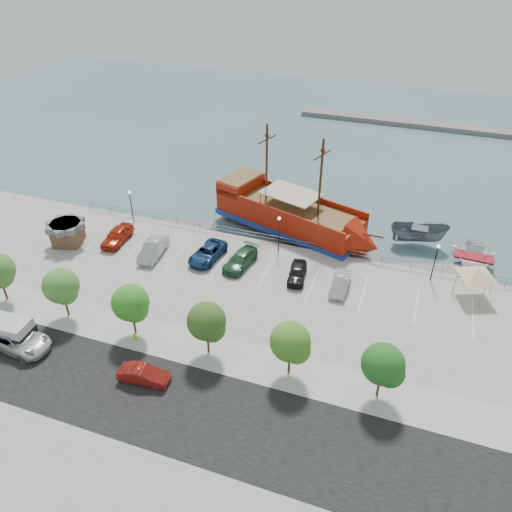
% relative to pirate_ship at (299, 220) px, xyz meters
% --- Properties ---
extents(ground, '(160.00, 160.00, 0.00)m').
position_rel_pirate_ship_xyz_m(ground, '(-0.88, -11.84, -2.19)').
color(ground, '#456368').
extents(land_slab, '(100.00, 58.00, 1.20)m').
position_rel_pirate_ship_xyz_m(land_slab, '(-0.88, -32.84, -1.79)').
color(land_slab, gray).
rests_on(land_slab, ground).
extents(street, '(100.00, 8.00, 0.04)m').
position_rel_pirate_ship_xyz_m(street, '(-0.88, -27.84, -1.18)').
color(street, black).
rests_on(street, land_slab).
extents(sidewalk, '(100.00, 4.00, 0.05)m').
position_rel_pirate_ship_xyz_m(sidewalk, '(-0.88, -21.84, -1.18)').
color(sidewalk, '#AEACA1').
rests_on(sidewalk, land_slab).
extents(seawall_railing, '(50.00, 0.06, 1.00)m').
position_rel_pirate_ship_xyz_m(seawall_railing, '(-0.88, -4.04, -0.66)').
color(seawall_railing, slate).
rests_on(seawall_railing, land_slab).
extents(far_shore, '(40.00, 3.00, 0.80)m').
position_rel_pirate_ship_xyz_m(far_shore, '(9.12, 43.16, -1.79)').
color(far_shore, slate).
rests_on(far_shore, ground).
extents(pirate_ship, '(21.12, 11.54, 13.09)m').
position_rel_pirate_ship_xyz_m(pirate_ship, '(0.00, 0.00, 0.00)').
color(pirate_ship, '#961807').
rests_on(pirate_ship, ground).
extents(patrol_boat, '(6.75, 3.47, 2.49)m').
position_rel_pirate_ship_xyz_m(patrol_boat, '(13.35, 2.64, -0.95)').
color(patrol_boat, '#545D66').
rests_on(patrol_boat, ground).
extents(speedboat, '(5.12, 6.94, 1.39)m').
position_rel_pirate_ship_xyz_m(speedboat, '(19.29, 0.38, -1.50)').
color(speedboat, white).
rests_on(speedboat, ground).
extents(dock_west, '(6.71, 3.63, 0.37)m').
position_rel_pirate_ship_xyz_m(dock_west, '(-13.38, -2.64, -2.01)').
color(dock_west, gray).
rests_on(dock_west, ground).
extents(dock_mid, '(7.45, 3.52, 0.41)m').
position_rel_pirate_ship_xyz_m(dock_mid, '(6.20, -2.64, -1.99)').
color(dock_mid, slate).
rests_on(dock_mid, ground).
extents(dock_east, '(7.95, 4.45, 0.44)m').
position_rel_pirate_ship_xyz_m(dock_east, '(14.98, -2.64, -1.97)').
color(dock_east, gray).
rests_on(dock_east, ground).
extents(shed, '(3.89, 3.89, 2.63)m').
position_rel_pirate_ship_xyz_m(shed, '(-23.41, -11.56, 0.21)').
color(shed, brown).
rests_on(shed, land_slab).
extents(canopy_tent, '(5.59, 5.59, 3.57)m').
position_rel_pirate_ship_xyz_m(canopy_tent, '(18.96, -6.34, 1.91)').
color(canopy_tent, slate).
rests_on(canopy_tent, land_slab).
extents(street_van, '(6.18, 3.17, 1.67)m').
position_rel_pirate_ship_xyz_m(street_van, '(-17.29, -26.69, -0.36)').
color(street_van, '#B3B3B3').
rests_on(street_van, street).
extents(street_sedan, '(4.20, 1.82, 1.34)m').
position_rel_pirate_ship_xyz_m(street_sedan, '(-5.35, -26.43, -0.52)').
color(street_sedan, maroon).
rests_on(street_sedan, street).
extents(fire_hydrant, '(0.25, 0.25, 0.72)m').
position_rel_pirate_ship_xyz_m(fire_hydrant, '(-8.44, -22.64, -0.80)').
color(fire_hydrant, gold).
rests_on(fire_hydrant, sidewalk).
extents(lamp_post_left, '(0.36, 0.36, 4.28)m').
position_rel_pirate_ship_xyz_m(lamp_post_left, '(-18.88, -5.34, 1.75)').
color(lamp_post_left, black).
rests_on(lamp_post_left, land_slab).
extents(lamp_post_mid, '(0.36, 0.36, 4.28)m').
position_rel_pirate_ship_xyz_m(lamp_post_mid, '(-0.88, -5.34, 1.75)').
color(lamp_post_mid, black).
rests_on(lamp_post_mid, land_slab).
extents(lamp_post_right, '(0.36, 0.36, 4.28)m').
position_rel_pirate_ship_xyz_m(lamp_post_right, '(15.12, -5.34, 1.75)').
color(lamp_post_right, black).
rests_on(lamp_post_right, land_slab).
extents(tree_b, '(3.30, 3.20, 5.00)m').
position_rel_pirate_ship_xyz_m(tree_b, '(-15.73, -21.92, 2.11)').
color(tree_b, '#473321').
rests_on(tree_b, sidewalk).
extents(tree_c, '(3.30, 3.20, 5.00)m').
position_rel_pirate_ship_xyz_m(tree_c, '(-8.73, -21.92, 2.11)').
color(tree_c, '#473321').
rests_on(tree_c, sidewalk).
extents(tree_d, '(3.30, 3.20, 5.00)m').
position_rel_pirate_ship_xyz_m(tree_d, '(-1.73, -21.92, 2.11)').
color(tree_d, '#473321').
rests_on(tree_d, sidewalk).
extents(tree_e, '(3.30, 3.20, 5.00)m').
position_rel_pirate_ship_xyz_m(tree_e, '(5.27, -21.92, 2.11)').
color(tree_e, '#473321').
rests_on(tree_e, sidewalk).
extents(tree_f, '(3.30, 3.20, 5.00)m').
position_rel_pirate_ship_xyz_m(tree_f, '(12.27, -21.92, 2.11)').
color(tree_f, '#473321').
rests_on(tree_f, sidewalk).
extents(parked_car_a, '(2.14, 4.93, 1.66)m').
position_rel_pirate_ship_xyz_m(parked_car_a, '(-18.42, -9.55, -0.36)').
color(parked_car_a, '#B1260F').
rests_on(parked_car_a, land_slab).
extents(parked_car_b, '(2.20, 5.11, 1.64)m').
position_rel_pirate_ship_xyz_m(parked_car_b, '(-13.29, -10.59, -0.37)').
color(parked_car_b, '#A3A3A3').
rests_on(parked_car_b, land_slab).
extents(parked_car_c, '(3.00, 5.50, 1.46)m').
position_rel_pirate_ship_xyz_m(parked_car_c, '(-7.54, -9.26, -0.46)').
color(parked_car_c, navy).
rests_on(parked_car_c, land_slab).
extents(parked_car_d, '(2.84, 5.34, 1.47)m').
position_rel_pirate_ship_xyz_m(parked_car_d, '(-3.80, -9.29, -0.46)').
color(parked_car_d, '#285734').
rests_on(parked_car_d, land_slab).
extents(parked_car_e, '(2.24, 4.40, 1.43)m').
position_rel_pirate_ship_xyz_m(parked_car_e, '(2.38, -9.48, -0.47)').
color(parked_car_e, black).
rests_on(parked_car_e, land_slab).
extents(parked_car_f, '(1.58, 4.31, 1.41)m').
position_rel_pirate_ship_xyz_m(parked_car_f, '(6.81, -9.77, -0.49)').
color(parked_car_f, '#BFB1B2').
rests_on(parked_car_f, land_slab).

